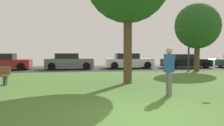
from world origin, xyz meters
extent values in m
plane|color=#47702D|center=(0.00, 0.00, 0.00)|extent=(44.00, 44.00, 0.00)
cube|color=#28282B|center=(0.00, 16.00, 0.00)|extent=(44.00, 6.40, 0.01)
cylinder|color=brown|center=(0.99, 6.14, 1.77)|extent=(0.43, 0.43, 3.53)
cylinder|color=brown|center=(7.92, 12.42, 1.13)|extent=(0.42, 0.42, 2.26)
sphere|color=#23511E|center=(7.92, 12.42, 3.61)|extent=(3.60, 3.60, 3.60)
cylinder|color=slate|center=(1.78, 2.57, 0.44)|extent=(0.14, 0.14, 0.88)
cylinder|color=slate|center=(1.80, 2.41, 0.44)|extent=(0.14, 0.14, 0.88)
cube|color=#23519E|center=(1.79, 2.49, 1.21)|extent=(0.34, 0.26, 0.66)
sphere|color=tan|center=(1.79, 2.49, 1.66)|extent=(0.24, 0.24, 0.24)
cylinder|color=#2DB2E0|center=(3.58, 2.71, 1.33)|extent=(0.31, 0.31, 0.07)
cube|color=#B21E1E|center=(-7.73, 15.95, 0.52)|extent=(4.28, 1.74, 0.73)
cube|color=black|center=(-7.95, 15.95, 1.14)|extent=(2.06, 1.53, 0.52)
cylinder|color=black|center=(-6.24, 16.82, 0.32)|extent=(0.64, 0.22, 0.64)
cylinder|color=black|center=(-6.24, 15.08, 0.32)|extent=(0.64, 0.22, 0.64)
cube|color=slate|center=(-2.26, 15.86, 0.55)|extent=(4.19, 1.70, 0.79)
cube|color=black|center=(-2.47, 15.86, 1.17)|extent=(2.01, 1.50, 0.46)
cylinder|color=black|center=(-0.80, 16.71, 0.32)|extent=(0.64, 0.22, 0.64)
cylinder|color=black|center=(-0.80, 15.01, 0.32)|extent=(0.64, 0.22, 0.64)
cylinder|color=black|center=(-3.73, 16.71, 0.32)|extent=(0.64, 0.22, 0.64)
cylinder|color=black|center=(-3.73, 15.01, 0.32)|extent=(0.64, 0.22, 0.64)
cube|color=white|center=(3.21, 16.27, 0.52)|extent=(4.32, 1.73, 0.74)
cube|color=black|center=(2.99, 16.27, 1.14)|extent=(2.07, 1.52, 0.50)
cylinder|color=black|center=(4.72, 17.14, 0.32)|extent=(0.64, 0.22, 0.64)
cylinder|color=black|center=(4.72, 15.41, 0.32)|extent=(0.64, 0.22, 0.64)
cylinder|color=black|center=(1.70, 17.14, 0.32)|extent=(0.64, 0.22, 0.64)
cylinder|color=black|center=(1.70, 15.41, 0.32)|extent=(0.64, 0.22, 0.64)
cube|color=black|center=(8.68, 16.04, 0.50)|extent=(4.54, 1.73, 0.70)
cube|color=black|center=(8.45, 16.04, 1.08)|extent=(2.18, 1.52, 0.46)
cylinder|color=black|center=(10.27, 16.91, 0.32)|extent=(0.64, 0.22, 0.64)
cylinder|color=black|center=(10.27, 15.18, 0.32)|extent=(0.64, 0.22, 0.64)
cylinder|color=black|center=(7.09, 16.91, 0.32)|extent=(0.64, 0.22, 0.64)
cylinder|color=black|center=(7.09, 15.18, 0.32)|extent=(0.64, 0.22, 0.64)
cylinder|color=black|center=(12.68, 16.77, 0.32)|extent=(0.64, 0.22, 0.64)
cube|color=#333338|center=(-4.96, 6.21, 0.23)|extent=(0.10, 0.40, 0.45)
cylinder|color=#2D2D33|center=(7.12, 12.20, 2.25)|extent=(0.14, 0.14, 4.50)
camera|label=1|loc=(-1.48, -5.99, 1.67)|focal=39.16mm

